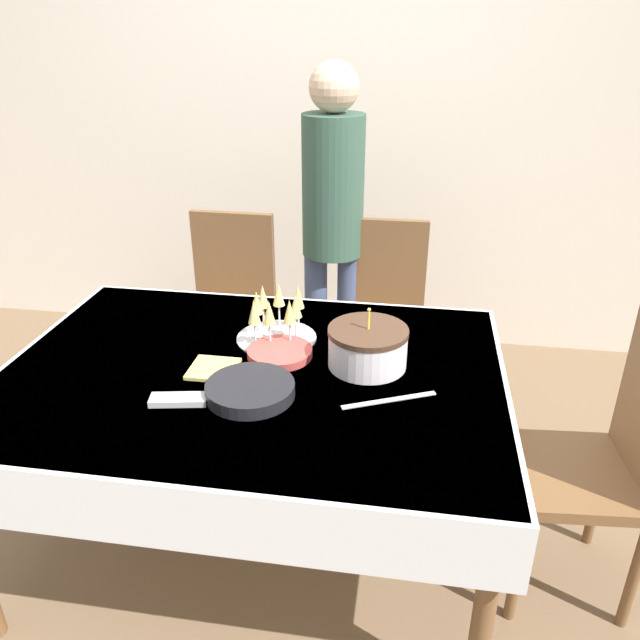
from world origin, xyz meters
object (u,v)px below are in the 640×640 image
object	(u,v)px
person_standing	(333,213)
dining_chair_far_left	(229,307)
dining_chair_far_right	(380,317)
plate_stack_main	(250,390)
dining_chair_right_end	(604,454)
plate_stack_dessert	(280,353)
birthday_cake	(368,347)
champagne_tray	(276,314)

from	to	relation	value
person_standing	dining_chair_far_left	bearing A→B (deg)	-164.94
dining_chair_far_right	plate_stack_main	world-z (taller)	dining_chair_far_right
dining_chair_right_end	plate_stack_dessert	world-z (taller)	dining_chair_right_end
dining_chair_far_right	person_standing	bearing A→B (deg)	151.94
birthday_cake	plate_stack_dessert	xyz separation A→B (m)	(-0.30, 0.01, -0.05)
birthday_cake	plate_stack_main	size ratio (longest dim) A/B	0.97
champagne_tray	plate_stack_main	size ratio (longest dim) A/B	1.05
dining_chair_far_right	champagne_tray	bearing A→B (deg)	-115.61
dining_chair_far_left	champagne_tray	distance (m)	0.85
champagne_tray	plate_stack_main	distance (m)	0.39
plate_stack_main	dining_chair_far_right	bearing A→B (deg)	73.11
dining_chair_far_left	person_standing	bearing A→B (deg)	15.06
champagne_tray	dining_chair_far_left	bearing A→B (deg)	119.82
dining_chair_far_left	birthday_cake	world-z (taller)	dining_chair_far_left
person_standing	plate_stack_main	bearing A→B (deg)	-93.93
plate_stack_main	birthday_cake	bearing A→B (deg)	36.11
dining_chair_far_right	person_standing	xyz separation A→B (m)	(-0.24, 0.13, 0.45)
dining_chair_far_right	birthday_cake	world-z (taller)	dining_chair_far_right
dining_chair_far_right	dining_chair_right_end	bearing A→B (deg)	-49.35
birthday_cake	plate_stack_dessert	distance (m)	0.30
champagne_tray	dining_chair_far_right	bearing A→B (deg)	64.39
dining_chair_far_left	dining_chair_right_end	size ratio (longest dim) A/B	1.00
plate_stack_dessert	person_standing	size ratio (longest dim) A/B	0.14
dining_chair_far_left	dining_chair_far_right	bearing A→B (deg)	0.00
birthday_cake	dining_chair_right_end	bearing A→B (deg)	-5.80
dining_chair_far_left	dining_chair_right_end	world-z (taller)	same
plate_stack_dessert	champagne_tray	bearing A→B (deg)	107.33
dining_chair_right_end	champagne_tray	world-z (taller)	dining_chair_right_end
dining_chair_right_end	dining_chair_far_left	bearing A→B (deg)	148.90
plate_stack_main	person_standing	world-z (taller)	person_standing
dining_chair_far_right	plate_stack_dessert	world-z (taller)	dining_chair_far_right
person_standing	dining_chair_right_end	bearing A→B (deg)	-45.41
dining_chair_far_left	person_standing	xyz separation A→B (m)	(0.48, 0.13, 0.45)
dining_chair_far_left	birthday_cake	bearing A→B (deg)	-48.50
person_standing	plate_stack_dessert	bearing A→B (deg)	-92.88
birthday_cake	person_standing	world-z (taller)	person_standing
plate_stack_dessert	dining_chair_far_right	bearing A→B (deg)	70.38
dining_chair_far_left	champagne_tray	size ratio (longest dim) A/B	3.41
birthday_cake	plate_stack_dessert	world-z (taller)	birthday_cake
dining_chair_far_left	plate_stack_dessert	xyz separation A→B (m)	(0.43, -0.81, 0.22)
dining_chair_far_right	dining_chair_right_end	size ratio (longest dim) A/B	1.00
dining_chair_far_left	champagne_tray	xyz separation A→B (m)	(0.39, -0.69, 0.31)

